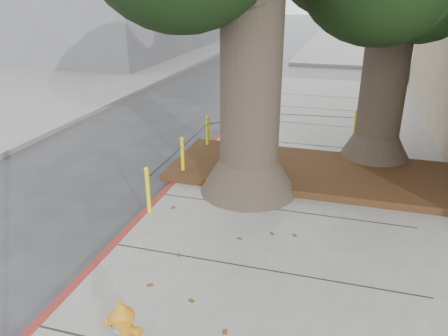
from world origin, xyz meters
name	(u,v)px	position (x,y,z in m)	size (l,w,h in m)	color
ground	(227,271)	(0.00, 0.00, 0.00)	(140.00, 140.00, 0.00)	#28282B
sidewalk_far	(418,47)	(6.00, 30.00, 0.07)	(16.00, 20.00, 0.15)	slate
curb_red	(171,188)	(-2.00, 2.50, 0.07)	(0.14, 26.00, 0.16)	maroon
planter_bed	(311,172)	(0.90, 3.90, 0.23)	(6.40, 2.60, 0.16)	black
bollard_ring	(242,140)	(-0.87, 4.38, 0.66)	(3.79, 5.39, 0.95)	yellow
fire_hydrant	(123,330)	(-0.64, -2.12, 0.54)	(0.42, 0.39, 0.79)	orange
car_silver	(436,69)	(5.36, 17.30, 0.57)	(1.35, 3.34, 1.14)	#99999D
car_dark	(137,55)	(-10.25, 17.32, 0.62)	(1.75, 4.30, 1.25)	black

